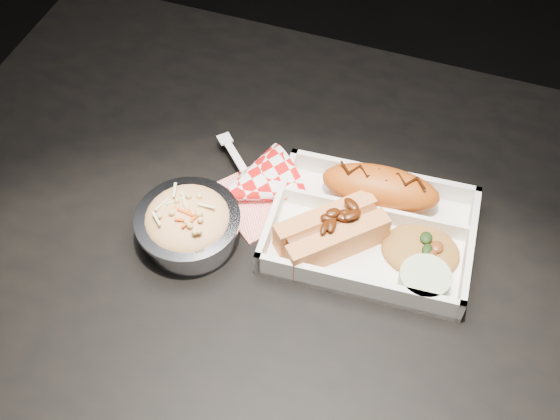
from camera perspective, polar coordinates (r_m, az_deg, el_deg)
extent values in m
cube|color=black|center=(0.89, 4.80, -4.30)|extent=(1.20, 0.80, 0.03)
cylinder|color=black|center=(1.53, -12.35, 4.17)|extent=(0.05, 0.05, 0.72)
cube|color=silver|center=(0.89, 7.27, -2.18)|extent=(0.26, 0.20, 0.01)
cube|color=silver|center=(0.93, 8.38, 2.50)|extent=(0.25, 0.03, 0.04)
cube|color=silver|center=(0.83, 6.23, -6.24)|extent=(0.25, 0.03, 0.04)
cube|color=silver|center=(0.89, -0.23, 0.06)|extent=(0.02, 0.18, 0.04)
cube|color=silver|center=(0.88, 15.06, -3.28)|extent=(0.02, 0.18, 0.04)
cube|color=silver|center=(0.90, 7.66, -0.44)|extent=(0.23, 0.02, 0.03)
ellipsoid|color=#B34E11|center=(0.90, 8.16, 1.80)|extent=(0.16, 0.07, 0.05)
cube|color=#D48648|center=(0.85, 4.73, -2.71)|extent=(0.11, 0.11, 0.04)
cube|color=#D48648|center=(0.87, 3.66, -1.06)|extent=(0.11, 0.11, 0.04)
cylinder|color=brown|center=(0.85, 4.23, -1.53)|extent=(0.10, 0.10, 0.03)
ellipsoid|color=#A56E30|center=(0.87, 11.46, -2.85)|extent=(0.10, 0.09, 0.03)
cylinder|color=#ABC797|center=(0.84, 11.62, -5.72)|extent=(0.06, 0.06, 0.03)
cylinder|color=silver|center=(0.88, -7.39, -1.55)|extent=(0.12, 0.12, 0.04)
cylinder|color=silver|center=(0.86, -7.54, -0.71)|extent=(0.13, 0.13, 0.01)
ellipsoid|color=#C6BD8B|center=(0.86, -7.54, -0.71)|extent=(0.10, 0.10, 0.04)
cube|color=red|center=(0.92, -1.88, 0.76)|extent=(0.14, 0.14, 0.00)
cone|color=red|center=(0.92, -2.27, 2.00)|extent=(0.15, 0.15, 0.10)
cube|color=white|center=(0.95, -3.67, 4.41)|extent=(0.05, 0.05, 0.00)
cube|color=white|center=(0.97, -4.50, 5.78)|extent=(0.03, 0.03, 0.00)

